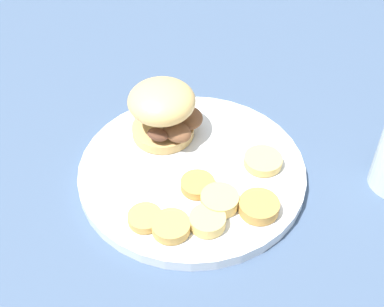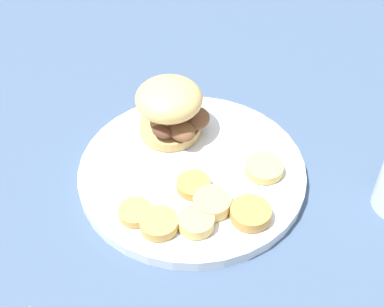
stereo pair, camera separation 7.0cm
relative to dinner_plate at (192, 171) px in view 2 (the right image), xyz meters
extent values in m
plane|color=#3D5170|center=(0.00, 0.00, -0.01)|extent=(4.00, 4.00, 0.00)
cylinder|color=white|center=(0.00, 0.00, 0.00)|extent=(0.31, 0.31, 0.02)
torus|color=white|center=(0.00, 0.00, 0.00)|extent=(0.31, 0.31, 0.01)
cylinder|color=tan|center=(-0.07, -0.03, 0.01)|extent=(0.09, 0.09, 0.01)
ellipsoid|color=#563323|center=(-0.04, -0.04, 0.03)|extent=(0.03, 0.04, 0.02)
ellipsoid|color=brown|center=(-0.04, -0.01, 0.03)|extent=(0.05, 0.05, 0.02)
ellipsoid|color=brown|center=(-0.07, 0.01, 0.03)|extent=(0.05, 0.04, 0.02)
ellipsoid|color=brown|center=(-0.10, -0.02, 0.03)|extent=(0.04, 0.05, 0.02)
ellipsoid|color=#DBB26B|center=(-0.07, -0.03, 0.07)|extent=(0.09, 0.09, 0.05)
cylinder|color=tan|center=(0.08, -0.07, 0.01)|extent=(0.04, 0.04, 0.01)
cylinder|color=#DBB766|center=(0.10, 0.00, 0.02)|extent=(0.04, 0.04, 0.01)
cylinder|color=#BC8942|center=(0.04, 0.00, 0.01)|extent=(0.04, 0.04, 0.01)
cylinder|color=#DBB766|center=(0.07, 0.02, 0.02)|extent=(0.05, 0.05, 0.02)
cylinder|color=tan|center=(0.10, -0.04, 0.01)|extent=(0.05, 0.05, 0.01)
cylinder|color=#DBB766|center=(0.01, 0.10, 0.01)|extent=(0.05, 0.05, 0.01)
cylinder|color=#BC8942|center=(0.09, 0.07, 0.02)|extent=(0.05, 0.05, 0.01)
camera|label=1|loc=(0.49, -0.09, 0.53)|focal=50.00mm
camera|label=2|loc=(0.50, -0.02, 0.53)|focal=50.00mm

